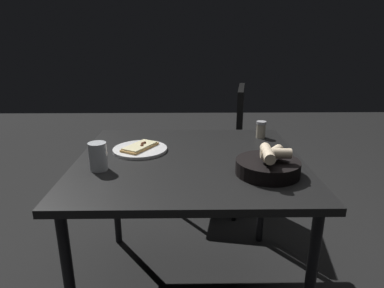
{
  "coord_description": "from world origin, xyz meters",
  "views": [
    {
      "loc": [
        0.01,
        1.41,
        1.23
      ],
      "look_at": [
        -0.01,
        -0.03,
        0.76
      ],
      "focal_mm": 31.49,
      "sensor_mm": 36.0,
      "label": 1
    }
  ],
  "objects_px": {
    "pepper_shaker": "(261,130)",
    "chair_near": "(223,142)",
    "bread_basket": "(268,165)",
    "pizza_plate": "(140,149)",
    "beer_glass": "(98,158)",
    "dining_table": "(189,171)"
  },
  "relations": [
    {
      "from": "pizza_plate",
      "to": "beer_glass",
      "type": "distance_m",
      "value": 0.27
    },
    {
      "from": "pizza_plate",
      "to": "bread_basket",
      "type": "xyz_separation_m",
      "value": [
        -0.54,
        0.29,
        0.03
      ]
    },
    {
      "from": "bread_basket",
      "to": "beer_glass",
      "type": "bearing_deg",
      "value": -5.05
    },
    {
      "from": "pizza_plate",
      "to": "bread_basket",
      "type": "bearing_deg",
      "value": 151.8
    },
    {
      "from": "pizza_plate",
      "to": "chair_near",
      "type": "relative_size",
      "value": 0.29
    },
    {
      "from": "pepper_shaker",
      "to": "chair_near",
      "type": "bearing_deg",
      "value": -75.13
    },
    {
      "from": "beer_glass",
      "to": "chair_near",
      "type": "relative_size",
      "value": 0.13
    },
    {
      "from": "dining_table",
      "to": "pepper_shaker",
      "type": "height_order",
      "value": "pepper_shaker"
    },
    {
      "from": "dining_table",
      "to": "pepper_shaker",
      "type": "distance_m",
      "value": 0.5
    },
    {
      "from": "dining_table",
      "to": "chair_near",
      "type": "bearing_deg",
      "value": -105.8
    },
    {
      "from": "beer_glass",
      "to": "pepper_shaker",
      "type": "distance_m",
      "value": 0.87
    },
    {
      "from": "beer_glass",
      "to": "pepper_shaker",
      "type": "xyz_separation_m",
      "value": [
        -0.76,
        -0.44,
        -0.01
      ]
    },
    {
      "from": "dining_table",
      "to": "pizza_plate",
      "type": "height_order",
      "value": "pizza_plate"
    },
    {
      "from": "dining_table",
      "to": "bread_basket",
      "type": "distance_m",
      "value": 0.37
    },
    {
      "from": "bread_basket",
      "to": "chair_near",
      "type": "xyz_separation_m",
      "value": [
        0.07,
        -1.04,
        -0.23
      ]
    },
    {
      "from": "dining_table",
      "to": "chair_near",
      "type": "relative_size",
      "value": 1.11
    },
    {
      "from": "pepper_shaker",
      "to": "pizza_plate",
      "type": "bearing_deg",
      "value": 18.75
    },
    {
      "from": "pizza_plate",
      "to": "pepper_shaker",
      "type": "height_order",
      "value": "pepper_shaker"
    },
    {
      "from": "pepper_shaker",
      "to": "chair_near",
      "type": "height_order",
      "value": "chair_near"
    },
    {
      "from": "beer_glass",
      "to": "bread_basket",
      "type": "bearing_deg",
      "value": 174.95
    },
    {
      "from": "pepper_shaker",
      "to": "bread_basket",
      "type": "bearing_deg",
      "value": 81.14
    },
    {
      "from": "pizza_plate",
      "to": "bread_basket",
      "type": "distance_m",
      "value": 0.61
    }
  ]
}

